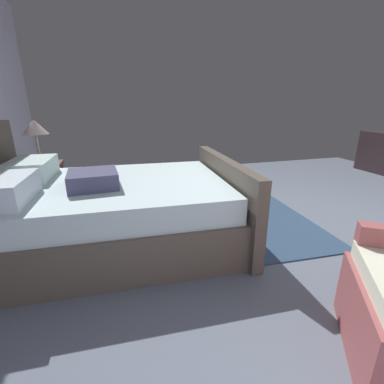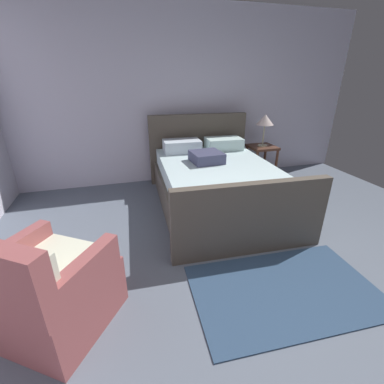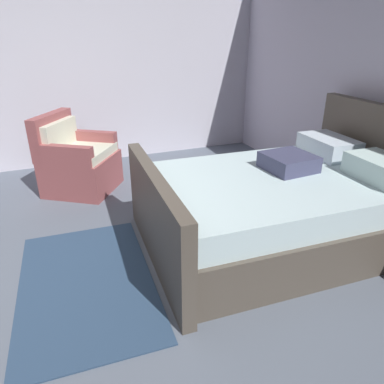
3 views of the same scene
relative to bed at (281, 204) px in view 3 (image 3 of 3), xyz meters
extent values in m
cube|color=slate|center=(0.03, -2.11, -0.36)|extent=(5.72, 6.69, 0.02)
cube|color=silver|center=(-2.89, -2.11, 1.02)|extent=(0.12, 6.81, 2.74)
cube|color=brown|center=(0.00, -0.05, -0.15)|extent=(1.61, 2.15, 0.40)
cube|color=brown|center=(0.05, 1.03, 0.22)|extent=(1.63, 0.18, 1.14)
cube|color=brown|center=(-0.06, -1.14, 0.05)|extent=(1.63, 0.18, 0.79)
cube|color=silver|center=(0.00, -0.05, 0.16)|extent=(1.53, 2.08, 0.22)
cube|color=silver|center=(-0.30, 0.72, 0.36)|extent=(0.58, 0.39, 0.18)
cube|color=silver|center=(0.38, 0.69, 0.36)|extent=(0.58, 0.39, 0.18)
cube|color=#414362|center=(-0.11, 0.11, 0.34)|extent=(0.42, 0.42, 0.14)
cube|color=#9C4F50|center=(-1.81, -1.52, -0.14)|extent=(1.00, 1.00, 0.42)
cube|color=silver|center=(-1.81, -1.52, 0.12)|extent=(0.92, 0.92, 0.10)
cube|color=#9C4F50|center=(-1.99, -1.78, 0.31)|extent=(0.66, 0.51, 0.48)
cube|color=silver|center=(-1.94, -1.71, 0.29)|extent=(0.56, 0.43, 0.36)
cube|color=#9C4F50|center=(-1.56, -1.70, 0.18)|extent=(0.45, 0.59, 0.22)
cube|color=#9C4F50|center=(-2.07, -1.35, 0.18)|extent=(0.45, 0.59, 0.22)
cube|color=navy|center=(0.00, -1.72, -0.34)|extent=(1.63, 1.04, 0.01)
camera|label=1|loc=(-2.48, -0.08, 0.97)|focal=25.25mm
camera|label=2|loc=(-1.26, -3.19, 1.36)|focal=24.81mm
camera|label=3|loc=(2.31, -1.80, 1.39)|focal=33.18mm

